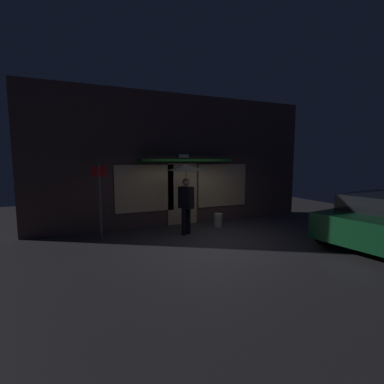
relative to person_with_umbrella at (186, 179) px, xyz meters
name	(u,v)px	position (x,y,z in m)	size (l,w,h in m)	color
ground_plane	(210,240)	(0.40, -0.85, -1.73)	(18.00, 18.00, 0.00)	#38353A
building_facade	(181,161)	(0.40, 1.49, 0.54)	(10.23, 1.00, 4.59)	brown
person_with_umbrella	(186,179)	(0.00, 0.00, 0.00)	(1.18, 1.18, 2.18)	black
street_sign_post	(100,196)	(-2.48, 0.47, -0.45)	(0.40, 0.07, 2.24)	#595B60
sidewalk_bollard	(218,220)	(1.38, 0.44, -1.49)	(0.29, 0.29, 0.47)	#B2A899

